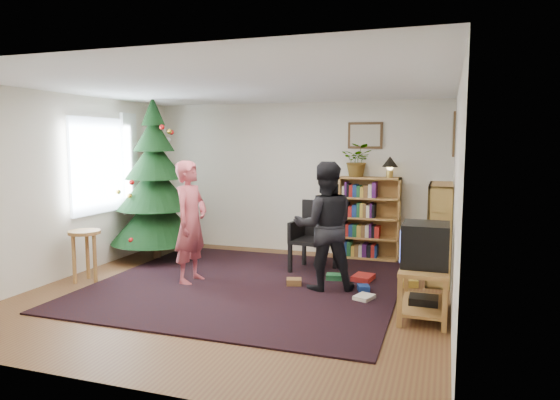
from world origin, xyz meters
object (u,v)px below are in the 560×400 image
(christmas_tree, at_px, (155,192))
(armchair, at_px, (315,233))
(bookshelf_back, at_px, (369,217))
(crt_tv, at_px, (425,245))
(person_by_chair, at_px, (325,226))
(bookshelf_right, at_px, (440,231))
(stool, at_px, (85,242))
(table_lamp, at_px, (390,163))
(picture_back, at_px, (365,135))
(person_standing, at_px, (191,222))
(picture_right, at_px, (454,134))
(tv_stand, at_px, (424,286))
(potted_plant, at_px, (358,160))

(christmas_tree, bearing_deg, armchair, 2.08)
(bookshelf_back, distance_m, crt_tv, 2.67)
(crt_tv, distance_m, person_by_chair, 1.38)
(bookshelf_right, bearing_deg, stool, 109.67)
(person_by_chair, relative_size, table_lamp, 4.91)
(picture_back, distance_m, person_by_chair, 2.32)
(bookshelf_right, bearing_deg, person_standing, 110.79)
(bookshelf_right, bearing_deg, picture_right, -20.30)
(picture_right, xyz_separation_m, person_standing, (-3.22, -1.54, -1.15))
(bookshelf_right, xyz_separation_m, tv_stand, (-0.12, -1.54, -0.34))
(bookshelf_right, height_order, crt_tv, bookshelf_right)
(bookshelf_back, height_order, tv_stand, bookshelf_back)
(picture_right, height_order, person_by_chair, picture_right)
(stool, height_order, potted_plant, potted_plant)
(tv_stand, xyz_separation_m, person_standing, (-2.97, 0.37, 0.48))
(picture_back, bearing_deg, bookshelf_right, -42.48)
(stool, relative_size, person_by_chair, 0.43)
(christmas_tree, distance_m, crt_tv, 4.40)
(crt_tv, height_order, potted_plant, potted_plant)
(christmas_tree, height_order, bookshelf_back, christmas_tree)
(picture_back, height_order, armchair, picture_back)
(picture_back, height_order, table_lamp, picture_back)
(tv_stand, bearing_deg, picture_back, 112.15)
(christmas_tree, xyz_separation_m, person_standing, (1.20, -1.05, -0.26))
(person_by_chair, bearing_deg, potted_plant, -112.39)
(picture_right, relative_size, bookshelf_back, 0.46)
(armchair, height_order, stool, armchair)
(tv_stand, height_order, person_standing, person_standing)
(stool, bearing_deg, picture_right, 23.10)
(potted_plant, bearing_deg, table_lamp, 0.00)
(bookshelf_back, bearing_deg, picture_back, 129.67)
(bookshelf_right, xyz_separation_m, table_lamp, (-0.78, 0.95, 0.86))
(tv_stand, bearing_deg, picture_right, 82.37)
(christmas_tree, distance_m, stool, 1.56)
(crt_tv, xyz_separation_m, person_standing, (-2.97, 0.37, 0.03))
(christmas_tree, height_order, person_by_chair, christmas_tree)
(picture_back, bearing_deg, potted_plant, -123.11)
(person_standing, xyz_separation_m, potted_plant, (1.81, 2.13, 0.76))
(table_lamp, bearing_deg, armchair, -133.25)
(christmas_tree, bearing_deg, bookshelf_right, 1.71)
(tv_stand, bearing_deg, potted_plant, 114.91)
(crt_tv, xyz_separation_m, person_by_chair, (-1.23, 0.61, 0.03))
(armchair, distance_m, potted_plant, 1.49)
(picture_back, bearing_deg, person_standing, -130.01)
(stool, distance_m, person_standing, 1.44)
(bookshelf_right, bearing_deg, table_lamp, 39.17)
(crt_tv, height_order, stool, crt_tv)
(bookshelf_back, height_order, crt_tv, bookshelf_back)
(christmas_tree, bearing_deg, stool, -96.14)
(bookshelf_back, bearing_deg, potted_plant, 180.00)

